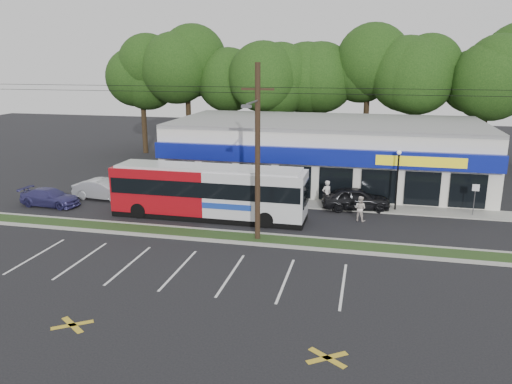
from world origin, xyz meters
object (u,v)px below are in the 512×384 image
at_px(car_blue, 50,197).
at_px(utility_pole, 254,148).
at_px(car_dark, 356,198).
at_px(car_silver, 104,189).
at_px(metrobus, 209,191).
at_px(lamp_post, 398,173).
at_px(sign_post, 475,194).
at_px(pedestrian_a, 327,194).
at_px(pedestrian_b, 360,208).

bearing_deg(car_blue, utility_pole, -99.68).
bearing_deg(car_blue, car_dark, -76.30).
relative_size(car_silver, car_blue, 1.05).
height_order(metrobus, car_silver, metrobus).
relative_size(metrobus, car_silver, 2.82).
xyz_separation_m(lamp_post, car_blue, (-24.00, -4.27, -2.04)).
bearing_deg(sign_post, lamp_post, 177.42).
relative_size(utility_pole, car_blue, 11.49).
relative_size(lamp_post, car_dark, 0.91).
bearing_deg(car_dark, car_blue, 89.79).
xyz_separation_m(lamp_post, sign_post, (5.00, -0.23, -1.12)).
xyz_separation_m(lamp_post, pedestrian_a, (-4.72, -0.30, -1.68)).
bearing_deg(pedestrian_b, pedestrian_a, -23.63).
bearing_deg(pedestrian_a, car_dark, 142.48).
distance_m(sign_post, car_dark, 7.73).
relative_size(lamp_post, sign_post, 1.91).
xyz_separation_m(lamp_post, pedestrian_b, (-2.34, -2.80, -1.84)).
bearing_deg(pedestrian_a, car_blue, -25.90).
distance_m(car_dark, pedestrian_a, 2.04).
bearing_deg(car_silver, pedestrian_a, -79.51).
bearing_deg(utility_pole, car_dark, 54.12).
xyz_separation_m(lamp_post, car_silver, (-21.18, -1.80, -1.92)).
bearing_deg(car_blue, car_silver, -45.71).
bearing_deg(lamp_post, pedestrian_a, -176.36).
bearing_deg(metrobus, car_silver, 164.95).
relative_size(sign_post, pedestrian_b, 1.35).
bearing_deg(car_dark, pedestrian_a, 79.25).
relative_size(utility_pole, pedestrian_b, 30.27).
bearing_deg(car_silver, car_blue, 136.41).
height_order(car_dark, pedestrian_a, pedestrian_a).
xyz_separation_m(car_silver, pedestrian_a, (16.45, 1.50, 0.23)).
bearing_deg(utility_pole, pedestrian_a, 65.53).
bearing_deg(car_silver, car_dark, -80.08).
relative_size(utility_pole, pedestrian_a, 25.35).
height_order(metrobus, car_dark, metrobus).
distance_m(utility_pole, car_dark, 10.43).
relative_size(pedestrian_a, pedestrian_b, 1.19).
xyz_separation_m(car_dark, car_blue, (-21.31, -3.97, -0.17)).
distance_m(sign_post, metrobus, 17.56).
xyz_separation_m(sign_post, pedestrian_b, (-7.34, -2.57, -0.73)).
distance_m(lamp_post, car_blue, 24.46).
relative_size(car_blue, pedestrian_a, 2.21).
height_order(utility_pole, car_dark, utility_pole).
bearing_deg(car_blue, lamp_post, -76.76).
bearing_deg(utility_pole, metrobus, 137.60).
bearing_deg(pedestrian_b, car_dark, -59.25).
distance_m(utility_pole, car_silver, 15.09).
bearing_deg(lamp_post, pedestrian_b, -129.88).
bearing_deg(utility_pole, car_silver, 154.97).
height_order(utility_pole, pedestrian_b, utility_pole).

